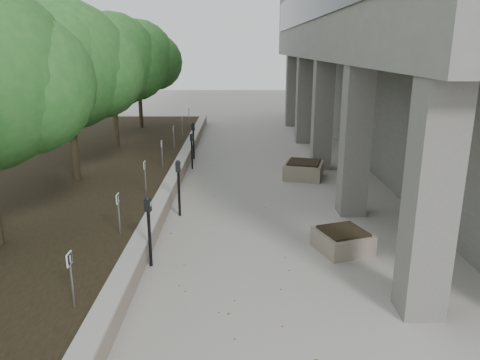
{
  "coord_description": "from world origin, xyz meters",
  "views": [
    {
      "loc": [
        0.29,
        -6.08,
        4.42
      ],
      "look_at": [
        0.33,
        5.86,
        0.99
      ],
      "focal_mm": 34.56,
      "sensor_mm": 36.0,
      "label": 1
    }
  ],
  "objects_px": {
    "parking_meter_2": "(149,232)",
    "planter_back": "(304,170)",
    "parking_meter_4": "(192,151)",
    "planter_front": "(343,240)",
    "crabapple_tree_5": "(139,74)",
    "parking_meter_3": "(179,188)",
    "crabapple_tree_4": "(113,81)",
    "parking_meter_5": "(194,141)",
    "crabapple_tree_3": "(69,93)"
  },
  "relations": [
    {
      "from": "crabapple_tree_3",
      "to": "crabapple_tree_5",
      "type": "height_order",
      "value": "same"
    },
    {
      "from": "parking_meter_5",
      "to": "crabapple_tree_3",
      "type": "bearing_deg",
      "value": -113.11
    },
    {
      "from": "parking_meter_2",
      "to": "planter_back",
      "type": "bearing_deg",
      "value": 73.52
    },
    {
      "from": "crabapple_tree_5",
      "to": "parking_meter_4",
      "type": "distance_m",
      "value": 8.26
    },
    {
      "from": "parking_meter_4",
      "to": "crabapple_tree_4",
      "type": "bearing_deg",
      "value": 151.2
    },
    {
      "from": "crabapple_tree_4",
      "to": "parking_meter_2",
      "type": "xyz_separation_m",
      "value": [
        3.25,
        -10.23,
        -2.35
      ]
    },
    {
      "from": "crabapple_tree_5",
      "to": "parking_meter_2",
      "type": "distance_m",
      "value": 15.75
    },
    {
      "from": "crabapple_tree_3",
      "to": "planter_back",
      "type": "xyz_separation_m",
      "value": [
        7.38,
        1.59,
        -2.82
      ]
    },
    {
      "from": "crabapple_tree_3",
      "to": "parking_meter_3",
      "type": "bearing_deg",
      "value": -32.26
    },
    {
      "from": "parking_meter_4",
      "to": "parking_meter_5",
      "type": "distance_m",
      "value": 1.67
    },
    {
      "from": "crabapple_tree_5",
      "to": "parking_meter_2",
      "type": "relative_size",
      "value": 3.54
    },
    {
      "from": "parking_meter_2",
      "to": "parking_meter_3",
      "type": "bearing_deg",
      "value": 100.3
    },
    {
      "from": "crabapple_tree_3",
      "to": "parking_meter_4",
      "type": "distance_m",
      "value": 5.02
    },
    {
      "from": "planter_back",
      "to": "crabapple_tree_4",
      "type": "bearing_deg",
      "value": 155.2
    },
    {
      "from": "parking_meter_3",
      "to": "parking_meter_5",
      "type": "xyz_separation_m",
      "value": [
        -0.23,
        6.71,
        -0.03
      ]
    },
    {
      "from": "crabapple_tree_5",
      "to": "parking_meter_4",
      "type": "xyz_separation_m",
      "value": [
        3.34,
        -7.15,
        -2.44
      ]
    },
    {
      "from": "crabapple_tree_3",
      "to": "crabapple_tree_4",
      "type": "relative_size",
      "value": 1.0
    },
    {
      "from": "parking_meter_3",
      "to": "crabapple_tree_5",
      "type": "bearing_deg",
      "value": 104.83
    },
    {
      "from": "parking_meter_3",
      "to": "parking_meter_5",
      "type": "distance_m",
      "value": 6.72
    },
    {
      "from": "planter_back",
      "to": "parking_meter_2",
      "type": "bearing_deg",
      "value": -121.19
    },
    {
      "from": "parking_meter_2",
      "to": "crabapple_tree_5",
      "type": "bearing_deg",
      "value": 116.76
    },
    {
      "from": "crabapple_tree_5",
      "to": "planter_back",
      "type": "height_order",
      "value": "crabapple_tree_5"
    },
    {
      "from": "crabapple_tree_4",
      "to": "crabapple_tree_5",
      "type": "height_order",
      "value": "same"
    },
    {
      "from": "crabapple_tree_3",
      "to": "parking_meter_2",
      "type": "bearing_deg",
      "value": -58.13
    },
    {
      "from": "parking_meter_2",
      "to": "parking_meter_4",
      "type": "height_order",
      "value": "parking_meter_2"
    },
    {
      "from": "parking_meter_3",
      "to": "planter_back",
      "type": "bearing_deg",
      "value": 43.11
    },
    {
      "from": "planter_front",
      "to": "parking_meter_3",
      "type": "bearing_deg",
      "value": 150.06
    },
    {
      "from": "crabapple_tree_4",
      "to": "crabapple_tree_5",
      "type": "bearing_deg",
      "value": 90.0
    },
    {
      "from": "parking_meter_5",
      "to": "crabapple_tree_4",
      "type": "bearing_deg",
      "value": -175.86
    },
    {
      "from": "crabapple_tree_4",
      "to": "parking_meter_4",
      "type": "height_order",
      "value": "crabapple_tree_4"
    },
    {
      "from": "planter_front",
      "to": "crabapple_tree_4",
      "type": "bearing_deg",
      "value": 128.13
    },
    {
      "from": "crabapple_tree_5",
      "to": "parking_meter_2",
      "type": "bearing_deg",
      "value": -77.95
    },
    {
      "from": "parking_meter_4",
      "to": "planter_front",
      "type": "height_order",
      "value": "parking_meter_4"
    },
    {
      "from": "parking_meter_2",
      "to": "planter_front",
      "type": "distance_m",
      "value": 4.28
    },
    {
      "from": "crabapple_tree_4",
      "to": "parking_meter_2",
      "type": "distance_m",
      "value": 10.99
    },
    {
      "from": "parking_meter_2",
      "to": "parking_meter_4",
      "type": "distance_m",
      "value": 8.08
    },
    {
      "from": "crabapple_tree_4",
      "to": "parking_meter_4",
      "type": "xyz_separation_m",
      "value": [
        3.34,
        -2.15,
        -2.44
      ]
    },
    {
      "from": "crabapple_tree_5",
      "to": "parking_meter_4",
      "type": "bearing_deg",
      "value": -64.95
    },
    {
      "from": "parking_meter_3",
      "to": "parking_meter_4",
      "type": "height_order",
      "value": "parking_meter_3"
    },
    {
      "from": "planter_front",
      "to": "parking_meter_5",
      "type": "bearing_deg",
      "value": 114.97
    },
    {
      "from": "parking_meter_5",
      "to": "planter_back",
      "type": "bearing_deg",
      "value": -22.67
    },
    {
      "from": "crabapple_tree_4",
      "to": "crabapple_tree_5",
      "type": "xyz_separation_m",
      "value": [
        0.0,
        5.0,
        0.0
      ]
    },
    {
      "from": "crabapple_tree_5",
      "to": "parking_meter_3",
      "type": "xyz_separation_m",
      "value": [
        3.48,
        -12.2,
        -2.34
      ]
    },
    {
      "from": "parking_meter_5",
      "to": "planter_front",
      "type": "xyz_separation_m",
      "value": [
        4.19,
        -8.99,
        -0.5
      ]
    },
    {
      "from": "parking_meter_4",
      "to": "planter_back",
      "type": "bearing_deg",
      "value": -13.33
    },
    {
      "from": "parking_meter_2",
      "to": "parking_meter_5",
      "type": "distance_m",
      "value": 9.74
    },
    {
      "from": "parking_meter_4",
      "to": "planter_back",
      "type": "height_order",
      "value": "parking_meter_4"
    },
    {
      "from": "parking_meter_2",
      "to": "planter_front",
      "type": "height_order",
      "value": "parking_meter_2"
    },
    {
      "from": "crabapple_tree_5",
      "to": "parking_meter_5",
      "type": "relative_size",
      "value": 3.62
    },
    {
      "from": "parking_meter_5",
      "to": "planter_back",
      "type": "xyz_separation_m",
      "value": [
        4.13,
        -2.92,
        -0.45
      ]
    }
  ]
}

